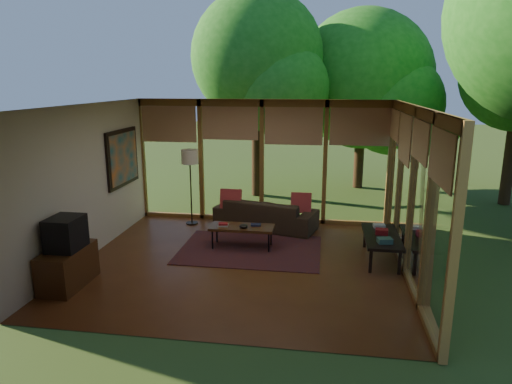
% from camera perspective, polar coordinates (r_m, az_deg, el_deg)
% --- Properties ---
extents(floor, '(5.50, 5.50, 0.00)m').
position_cam_1_polar(floor, '(8.02, -1.81, -8.83)').
color(floor, brown).
rests_on(floor, ground).
extents(ceiling, '(5.50, 5.50, 0.00)m').
position_cam_1_polar(ceiling, '(7.42, -1.96, 10.80)').
color(ceiling, silver).
rests_on(ceiling, ground).
extents(wall_left, '(0.04, 5.00, 2.70)m').
position_cam_1_polar(wall_left, '(8.54, -20.34, 1.19)').
color(wall_left, beige).
rests_on(wall_left, ground).
extents(wall_front, '(5.50, 0.04, 2.70)m').
position_cam_1_polar(wall_front, '(5.27, -6.87, -5.54)').
color(wall_front, beige).
rests_on(wall_front, ground).
extents(window_wall_back, '(5.50, 0.12, 2.70)m').
position_cam_1_polar(window_wall_back, '(10.03, 0.73, 3.81)').
color(window_wall_back, olive).
rests_on(window_wall_back, ground).
extents(window_wall_right, '(0.12, 5.00, 2.70)m').
position_cam_1_polar(window_wall_right, '(7.61, 18.92, -0.15)').
color(window_wall_right, olive).
rests_on(window_wall_right, ground).
extents(tree_nw, '(3.43, 3.43, 5.40)m').
position_cam_1_polar(tree_nw, '(12.35, 0.15, 16.48)').
color(tree_nw, '#372314').
rests_on(tree_nw, ground).
extents(tree_ne, '(3.89, 3.89, 5.06)m').
position_cam_1_polar(tree_ne, '(13.64, 13.22, 13.52)').
color(tree_ne, '#372314').
rests_on(tree_ne, ground).
extents(rug, '(2.60, 1.84, 0.01)m').
position_cam_1_polar(rug, '(8.60, -0.73, -7.20)').
color(rug, maroon).
rests_on(rug, floor).
extents(sofa, '(2.29, 1.36, 0.63)m').
position_cam_1_polar(sofa, '(9.76, 1.24, -2.73)').
color(sofa, '#35271A').
rests_on(sofa, floor).
extents(pillow_left, '(0.44, 0.24, 0.47)m').
position_cam_1_polar(pillow_left, '(9.76, -3.16, -0.99)').
color(pillow_left, maroon).
rests_on(pillow_left, sofa).
extents(pillow_right, '(0.42, 0.23, 0.44)m').
position_cam_1_polar(pillow_right, '(9.57, 5.66, -1.39)').
color(pillow_right, maroon).
rests_on(pillow_right, sofa).
extents(ct_book_lower, '(0.21, 0.16, 0.03)m').
position_cam_1_polar(ct_book_lower, '(8.59, -4.13, -4.19)').
color(ct_book_lower, beige).
rests_on(ct_book_lower, coffee_table).
extents(ct_book_upper, '(0.20, 0.16, 0.03)m').
position_cam_1_polar(ct_book_upper, '(8.58, -4.13, -3.99)').
color(ct_book_upper, maroon).
rests_on(ct_book_upper, coffee_table).
extents(ct_book_side, '(0.20, 0.16, 0.03)m').
position_cam_1_polar(ct_book_side, '(8.61, -0.03, -4.12)').
color(ct_book_side, '#161A33').
rests_on(ct_book_side, coffee_table).
extents(ct_bowl, '(0.16, 0.16, 0.07)m').
position_cam_1_polar(ct_bowl, '(8.46, -1.56, -4.28)').
color(ct_bowl, black).
rests_on(ct_bowl, coffee_table).
extents(media_cabinet, '(0.50, 1.00, 0.60)m').
position_cam_1_polar(media_cabinet, '(7.64, -22.46, -8.69)').
color(media_cabinet, '#4B2A14').
rests_on(media_cabinet, floor).
extents(television, '(0.45, 0.55, 0.50)m').
position_cam_1_polar(television, '(7.45, -22.71, -4.78)').
color(television, black).
rests_on(television, media_cabinet).
extents(console_book_a, '(0.26, 0.21, 0.09)m').
position_cam_1_polar(console_book_a, '(7.90, 15.80, -5.87)').
color(console_book_a, '#32584E').
rests_on(console_book_a, side_console).
extents(console_book_b, '(0.23, 0.17, 0.10)m').
position_cam_1_polar(console_book_b, '(8.32, 15.44, -4.80)').
color(console_book_b, maroon).
rests_on(console_book_b, side_console).
extents(console_book_c, '(0.22, 0.17, 0.06)m').
position_cam_1_polar(console_book_c, '(8.71, 15.14, -4.09)').
color(console_book_c, beige).
rests_on(console_book_c, side_console).
extents(floor_lamp, '(0.36, 0.36, 1.65)m').
position_cam_1_polar(floor_lamp, '(9.88, -8.26, 3.85)').
color(floor_lamp, black).
rests_on(floor_lamp, floor).
extents(coffee_table, '(1.20, 0.50, 0.43)m').
position_cam_1_polar(coffee_table, '(8.59, -1.76, -4.51)').
color(coffee_table, '#4B2A14').
rests_on(coffee_table, floor).
extents(side_console, '(0.60, 1.40, 0.46)m').
position_cam_1_polar(side_console, '(8.31, 15.43, -5.52)').
color(side_console, black).
rests_on(side_console, floor).
extents(wall_painting, '(0.06, 1.35, 1.15)m').
position_cam_1_polar(wall_painting, '(9.71, -16.31, 4.13)').
color(wall_painting, black).
rests_on(wall_painting, wall_left).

